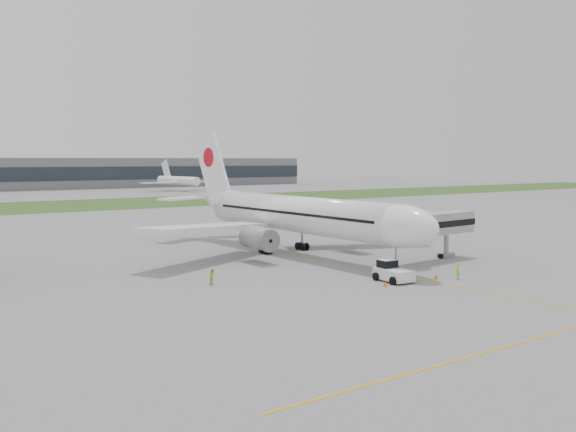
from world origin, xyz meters
TOP-DOWN VIEW (x-y plane):
  - ground at (0.00, 0.00)m, footprint 600.00×600.00m
  - apron_markings at (0.00, -5.00)m, footprint 70.00×70.00m
  - grass_strip at (0.00, 120.00)m, footprint 600.00×50.00m
  - airliner at (0.00, 4.87)m, footprint 48.13×53.95m
  - pushback_tug at (-3.37, -17.80)m, footprint 3.35×4.60m
  - jet_bridge at (10.86, -11.02)m, footprint 13.76×4.97m
  - safety_cone_left at (-6.19, -19.62)m, footprint 0.45×0.45m
  - safety_cone_right at (1.34, -19.85)m, footprint 0.45×0.45m
  - ground_crew_near at (3.41, -21.10)m, footprint 0.81×0.71m
  - ground_crew_far at (-20.02, -8.07)m, footprint 1.03×1.00m
  - distant_aircraft_right at (68.48, 180.22)m, footprint 35.67×32.08m

SIDE VIEW (x-z plane):
  - ground at x=0.00m, z-range 0.00..0.00m
  - apron_markings at x=0.00m, z-range -0.02..0.02m
  - distant_aircraft_right at x=68.48m, z-range -6.38..6.38m
  - grass_strip at x=0.00m, z-range 0.00..0.02m
  - safety_cone_right at x=1.34m, z-range 0.00..0.62m
  - safety_cone_left at x=-6.19m, z-range 0.00..0.62m
  - ground_crew_far at x=-20.02m, z-range 0.00..1.67m
  - ground_crew_near at x=3.41m, z-range 0.00..1.86m
  - pushback_tug at x=-3.37m, z-range -0.09..2.14m
  - jet_bridge at x=10.86m, z-range 1.53..7.90m
  - airliner at x=0.00m, z-range -3.28..14.60m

